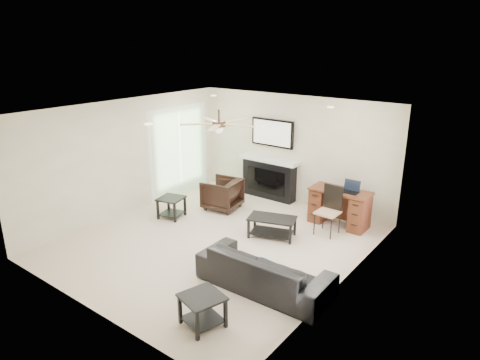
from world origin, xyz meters
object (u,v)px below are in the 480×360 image
(armchair, at_px, (222,194))
(desk, at_px, (339,208))
(fireplace_unit, at_px, (269,160))
(sofa, at_px, (264,270))
(coffee_table, at_px, (272,227))

(armchair, relative_size, desk, 0.63)
(armchair, xyz_separation_m, fireplace_unit, (0.44, 1.23, 0.61))
(sofa, relative_size, coffee_table, 2.34)
(sofa, xyz_separation_m, armchair, (-2.60, 2.15, 0.04))
(sofa, height_order, fireplace_unit, fireplace_unit)
(sofa, height_order, desk, desk)
(sofa, height_order, coffee_table, sofa)
(coffee_table, height_order, fireplace_unit, fireplace_unit)
(desk, bearing_deg, sofa, -87.93)
(armchair, xyz_separation_m, coffee_table, (1.70, -0.55, -0.15))
(armchair, distance_m, coffee_table, 1.79)
(sofa, distance_m, desk, 2.91)
(coffee_table, xyz_separation_m, fireplace_unit, (-1.26, 1.78, 0.75))
(armchair, xyz_separation_m, desk, (2.49, 0.76, 0.03))
(fireplace_unit, bearing_deg, desk, -12.95)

